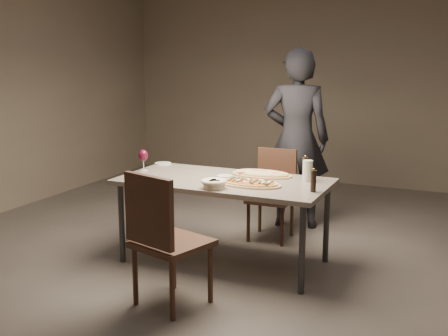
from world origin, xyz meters
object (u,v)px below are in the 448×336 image
at_px(zucchini_pizza, 250,183).
at_px(dining_table, 224,186).
at_px(ham_pizza, 262,174).
at_px(diner, 296,139).
at_px(bread_basket, 214,183).
at_px(chair_far, 274,189).
at_px(carafe, 308,171).
at_px(chair_near, 162,233).
at_px(pepper_mill_left, 313,181).

bearing_deg(zucchini_pizza, dining_table, 177.49).
distance_m(ham_pizza, diner, 1.03).
distance_m(bread_basket, chair_far, 1.23).
xyz_separation_m(carafe, chair_near, (-0.69, -1.26, -0.28)).
height_order(chair_far, diner, diner).
bearing_deg(chair_far, zucchini_pizza, 96.08).
distance_m(zucchini_pizza, ham_pizza, 0.39).
bearing_deg(bread_basket, ham_pizza, 73.91).
bearing_deg(chair_near, zucchini_pizza, 87.88).
bearing_deg(chair_near, diner, 99.99).
distance_m(ham_pizza, pepper_mill_left, 0.71).
height_order(dining_table, bread_basket, bread_basket).
bearing_deg(zucchini_pizza, pepper_mill_left, 17.00).
bearing_deg(zucchini_pizza, diner, 109.75).
relative_size(dining_table, chair_far, 2.04).
bearing_deg(bread_basket, pepper_mill_left, 16.25).
bearing_deg(zucchini_pizza, ham_pizza, 114.86).
xyz_separation_m(zucchini_pizza, ham_pizza, (-0.05, 0.39, -0.00)).
bearing_deg(pepper_mill_left, bread_basket, -163.75).
distance_m(dining_table, zucchini_pizza, 0.32).
bearing_deg(carafe, diner, 112.08).
relative_size(dining_table, pepper_mill_left, 9.40).
bearing_deg(dining_table, zucchini_pizza, -20.48).
bearing_deg(diner, zucchini_pizza, 78.74).
relative_size(dining_table, zucchini_pizza, 3.40).
bearing_deg(diner, bread_basket, 70.61).
relative_size(zucchini_pizza, ham_pizza, 0.95).
bearing_deg(dining_table, chair_near, -91.03).
distance_m(dining_table, pepper_mill_left, 0.84).
bearing_deg(ham_pizza, carafe, -23.33).
height_order(dining_table, diner, diner).
bearing_deg(chair_far, carafe, 128.57).
height_order(dining_table, zucchini_pizza, zucchini_pizza).
distance_m(dining_table, carafe, 0.73).
bearing_deg(pepper_mill_left, carafe, 112.69).
relative_size(dining_table, carafe, 10.12).
relative_size(pepper_mill_left, chair_far, 0.22).
bearing_deg(dining_table, ham_pizza, 49.24).
xyz_separation_m(zucchini_pizza, pepper_mill_left, (0.53, -0.01, 0.07)).
height_order(dining_table, chair_near, chair_near).
bearing_deg(dining_table, pepper_mill_left, -8.09).
relative_size(ham_pizza, chair_far, 0.63).
distance_m(dining_table, ham_pizza, 0.38).
relative_size(ham_pizza, carafe, 3.12).
xyz_separation_m(dining_table, zucchini_pizza, (0.29, -0.11, 0.07)).
relative_size(ham_pizza, pepper_mill_left, 2.90).
height_order(dining_table, pepper_mill_left, pepper_mill_left).
bearing_deg(ham_pizza, bread_basket, -124.51).
bearing_deg(dining_table, diner, 79.29).
bearing_deg(carafe, chair_near, -118.65).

